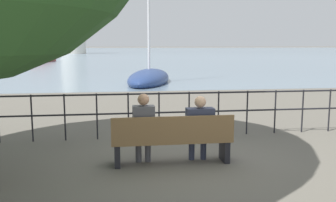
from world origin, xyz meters
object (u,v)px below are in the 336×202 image
object	(u,v)px
park_bench	(172,140)
sailboat_0	(43,60)
seated_person_right	(200,126)
seated_person_left	(144,126)
harbor_lighthouse	(72,19)
sailboat_2	(149,78)

from	to	relation	value
park_bench	sailboat_0	distance (m)	43.64
park_bench	sailboat_0	bearing A→B (deg)	103.08
seated_person_right	sailboat_0	xyz separation A→B (m)	(-10.38, 42.43, -0.36)
park_bench	seated_person_left	xyz separation A→B (m)	(-0.51, 0.08, 0.25)
sailboat_0	harbor_lighthouse	bearing A→B (deg)	104.55
park_bench	harbor_lighthouse	xyz separation A→B (m)	(-11.08, 90.25, 7.94)
seated_person_right	sailboat_2	world-z (taller)	sailboat_2
seated_person_right	sailboat_2	size ratio (longest dim) A/B	0.12
seated_person_left	sailboat_2	world-z (taller)	sailboat_2
park_bench	sailboat_2	bearing A→B (deg)	86.36
seated_person_right	sailboat_0	size ratio (longest dim) A/B	0.15
seated_person_left	seated_person_right	bearing A→B (deg)	-0.08
seated_person_left	harbor_lighthouse	distance (m)	91.11
sailboat_0	sailboat_2	world-z (taller)	sailboat_2
seated_person_right	harbor_lighthouse	bearing A→B (deg)	97.32
park_bench	seated_person_right	world-z (taller)	seated_person_right
park_bench	seated_person_right	size ratio (longest dim) A/B	1.77
sailboat_2	harbor_lighthouse	world-z (taller)	harbor_lighthouse
harbor_lighthouse	seated_person_right	bearing A→B (deg)	-82.68
seated_person_left	seated_person_right	distance (m)	1.02
sailboat_2	seated_person_left	bearing A→B (deg)	-81.18
sailboat_0	sailboat_2	distance (m)	29.93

